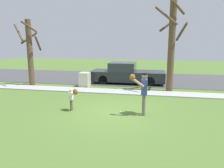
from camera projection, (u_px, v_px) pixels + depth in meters
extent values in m
plane|color=#4C6B2D|center=(127.00, 93.00, 12.56)|extent=(48.00, 48.00, 0.00)
cube|color=#A3A39E|center=(127.00, 92.00, 12.65)|extent=(36.00, 1.20, 0.06)
cube|color=#424244|center=(135.00, 78.00, 17.47)|extent=(36.00, 6.80, 0.02)
cylinder|color=#6B6656|center=(144.00, 105.00, 8.63)|extent=(0.14, 0.14, 0.87)
cylinder|color=#6B6656|center=(144.00, 104.00, 8.79)|extent=(0.14, 0.14, 0.87)
cube|color=#33478C|center=(144.00, 87.00, 8.57)|extent=(0.24, 0.42, 0.61)
sphere|color=#A87A5B|center=(145.00, 76.00, 8.48)|extent=(0.23, 0.23, 0.23)
cylinder|color=black|center=(145.00, 74.00, 8.46)|extent=(0.25, 0.25, 0.07)
cylinder|color=#A87A5B|center=(138.00, 82.00, 8.32)|extent=(0.53, 0.11, 0.41)
ellipsoid|color=brown|center=(132.00, 77.00, 8.32)|extent=(0.22, 0.14, 0.26)
cylinder|color=#A87A5B|center=(145.00, 85.00, 8.81)|extent=(0.10, 0.10, 0.58)
cylinder|color=brown|center=(72.00, 105.00, 9.35)|extent=(0.08, 0.08, 0.48)
cylinder|color=brown|center=(71.00, 105.00, 9.25)|extent=(0.08, 0.08, 0.48)
cube|color=silver|center=(71.00, 96.00, 9.22)|extent=(0.13, 0.23, 0.34)
sphere|color=beige|center=(71.00, 90.00, 9.17)|extent=(0.13, 0.13, 0.13)
cylinder|color=beige|center=(72.00, 95.00, 9.36)|extent=(0.06, 0.06, 0.32)
cylinder|color=beige|center=(73.00, 94.00, 9.03)|extent=(0.30, 0.06, 0.23)
ellipsoid|color=brown|center=(75.00, 92.00, 8.99)|extent=(0.22, 0.14, 0.26)
sphere|color=white|center=(120.00, 112.00, 9.00)|extent=(0.07, 0.07, 0.07)
cube|color=beige|center=(85.00, 80.00, 14.21)|extent=(0.62, 0.73, 0.96)
cylinder|color=brown|center=(171.00, 46.00, 12.49)|extent=(0.39, 0.39, 5.39)
cylinder|color=brown|center=(182.00, 32.00, 12.39)|extent=(0.54, 1.37, 1.03)
cylinder|color=brown|center=(168.00, 25.00, 12.67)|extent=(1.05, 0.69, 0.86)
cylinder|color=brown|center=(166.00, 15.00, 11.78)|extent=(1.26, 1.12, 1.14)
cylinder|color=brown|center=(178.00, 7.00, 11.75)|extent=(0.84, 0.73, 0.74)
cylinder|color=brown|center=(30.00, 53.00, 14.34)|extent=(0.37, 0.37, 4.39)
cylinder|color=brown|center=(38.00, 43.00, 14.27)|extent=(0.53, 1.36, 1.02)
cylinder|color=brown|center=(29.00, 38.00, 14.57)|extent=(1.05, 0.69, 0.85)
cylinder|color=brown|center=(18.00, 32.00, 13.70)|extent=(1.26, 1.11, 1.14)
cylinder|color=brown|center=(29.00, 27.00, 13.68)|extent=(0.84, 0.72, 0.74)
cube|color=#23282D|center=(128.00, 76.00, 15.43)|extent=(5.20, 1.95, 0.70)
cube|color=#2D333D|center=(123.00, 67.00, 15.38)|extent=(1.82, 1.79, 0.60)
cylinder|color=black|center=(151.00, 77.00, 15.99)|extent=(0.64, 0.22, 0.64)
cylinder|color=black|center=(150.00, 81.00, 14.33)|extent=(0.64, 0.22, 0.64)
cylinder|color=black|center=(109.00, 76.00, 16.62)|extent=(0.64, 0.22, 0.64)
cylinder|color=black|center=(103.00, 80.00, 14.95)|extent=(0.64, 0.22, 0.64)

